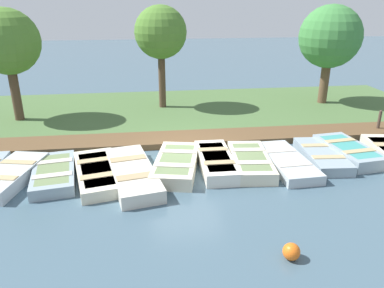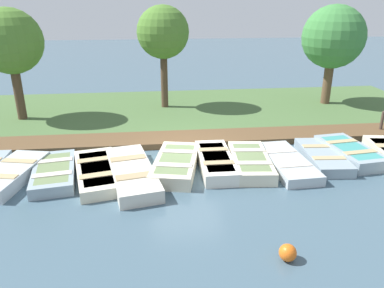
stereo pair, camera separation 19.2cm
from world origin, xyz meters
The scene contains 18 objects.
ground_plane centered at (0.00, 0.00, 0.00)m, with size 80.00×80.00×0.00m, color #425B6B.
shore_bank centered at (-5.00, 0.00, 0.10)m, with size 8.00×24.00×0.20m.
dock_walkway centered at (-1.43, 0.00, 0.11)m, with size 1.42×20.30×0.23m.
rowboat_1 centered at (1.21, -5.37, 0.21)m, with size 2.97×1.73×0.42m.
rowboat_2 centered at (1.16, -4.13, 0.18)m, with size 2.86×1.60×0.37m.
rowboat_3 centered at (1.28, -2.81, 0.18)m, with size 3.25×1.86×0.37m.
rowboat_4 centered at (1.49, -1.79, 0.21)m, with size 3.67×1.86×0.42m.
rowboat_5 centered at (1.05, -0.43, 0.22)m, with size 3.04×1.83×0.44m.
rowboat_6 centered at (0.99, 0.85, 0.21)m, with size 2.86×1.07×0.43m.
rowboat_7 centered at (1.11, 1.96, 0.20)m, with size 2.82×1.41×0.41m.
rowboat_8 centered at (1.19, 3.13, 0.17)m, with size 3.05×1.31×0.34m.
rowboat_9 centered at (0.89, 4.48, 0.18)m, with size 2.77×1.32×0.36m.
rowboat_10 centered at (0.73, 5.51, 0.22)m, with size 2.76×1.51×0.44m.
mooring_post_far centered at (-1.38, 7.91, 0.49)m, with size 0.12×0.12×0.98m.
buoy centered at (5.66, 1.55, 0.18)m, with size 0.37×0.37×0.37m.
park_tree_far_left centered at (-4.51, -6.70, 3.43)m, with size 2.64×2.64×4.79m.
park_tree_left centered at (-5.75, -0.47, 3.61)m, with size 2.36×2.36×4.85m.
park_tree_center centered at (-5.53, 7.50, 3.36)m, with size 2.92×2.92×4.86m.
Camera 1 is at (11.75, -1.32, 5.09)m, focal length 35.00 mm.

